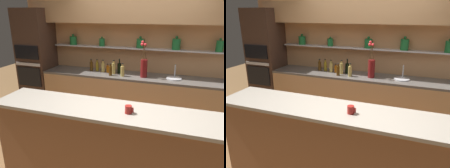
% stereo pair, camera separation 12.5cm
% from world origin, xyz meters
% --- Properties ---
extents(ground_plane, '(12.00, 12.00, 0.00)m').
position_xyz_m(ground_plane, '(0.00, 0.00, 0.00)').
color(ground_plane, brown).
extents(back_wall_unit, '(5.20, 0.44, 2.60)m').
position_xyz_m(back_wall_unit, '(-0.00, 1.53, 1.55)').
color(back_wall_unit, tan).
rests_on(back_wall_unit, ground_plane).
extents(back_counter_unit, '(3.73, 0.62, 0.92)m').
position_xyz_m(back_counter_unit, '(-0.05, 1.24, 0.46)').
color(back_counter_unit, tan).
rests_on(back_counter_unit, ground_plane).
extents(island_counter, '(2.83, 0.61, 1.02)m').
position_xyz_m(island_counter, '(0.00, -0.57, 0.51)').
color(island_counter, '#99603D').
rests_on(island_counter, ground_plane).
extents(oven_tower, '(0.66, 0.64, 2.16)m').
position_xyz_m(oven_tower, '(-2.27, 1.24, 1.08)').
color(oven_tower, '#3D281E').
rests_on(oven_tower, ground_plane).
extents(flower_vase, '(0.13, 0.15, 0.67)m').
position_xyz_m(flower_vase, '(0.11, 1.18, 1.13)').
color(flower_vase, maroon).
rests_on(flower_vase, back_counter_unit).
extents(sink_fixture, '(0.28, 0.28, 0.25)m').
position_xyz_m(sink_fixture, '(0.67, 1.25, 0.95)').
color(sink_fixture, '#B7B7BC').
rests_on(sink_fixture, back_counter_unit).
extents(bottle_spirit_0, '(0.07, 0.07, 0.25)m').
position_xyz_m(bottle_spirit_0, '(-0.74, 1.28, 1.02)').
color(bottle_spirit_0, tan).
rests_on(bottle_spirit_0, back_counter_unit).
extents(bottle_spirit_1, '(0.07, 0.07, 0.25)m').
position_xyz_m(bottle_spirit_1, '(-0.28, 1.12, 1.02)').
color(bottle_spirit_1, tan).
rests_on(bottle_spirit_1, back_counter_unit).
extents(bottle_wine_2, '(0.08, 0.08, 0.29)m').
position_xyz_m(bottle_wine_2, '(-0.40, 1.30, 1.03)').
color(bottle_wine_2, black).
rests_on(bottle_wine_2, back_counter_unit).
extents(bottle_spirit_3, '(0.07, 0.07, 0.27)m').
position_xyz_m(bottle_spirit_3, '(-0.49, 1.23, 1.03)').
color(bottle_spirit_3, tan).
rests_on(bottle_spirit_3, back_counter_unit).
extents(bottle_oil_4, '(0.06, 0.06, 0.25)m').
position_xyz_m(bottle_oil_4, '(-0.88, 1.33, 1.02)').
color(bottle_oil_4, olive).
rests_on(bottle_oil_4, back_counter_unit).
extents(bottle_spirit_5, '(0.06, 0.06, 0.24)m').
position_xyz_m(bottle_spirit_5, '(-0.51, 1.09, 1.02)').
color(bottle_spirit_5, '#4C2D0C').
rests_on(bottle_spirit_5, back_counter_unit).
extents(bottle_sauce_6, '(0.06, 0.06, 0.18)m').
position_xyz_m(bottle_sauce_6, '(-0.63, 1.27, 0.99)').
color(bottle_sauce_6, '#9E4C0A').
rests_on(bottle_sauce_6, back_counter_unit).
extents(bottle_spirit_7, '(0.06, 0.06, 0.24)m').
position_xyz_m(bottle_spirit_7, '(-1.00, 1.31, 1.02)').
color(bottle_spirit_7, '#4C2D0C').
rests_on(bottle_spirit_7, back_counter_unit).
extents(coffee_mug, '(0.10, 0.08, 0.09)m').
position_xyz_m(coffee_mug, '(0.27, -0.61, 1.07)').
color(coffee_mug, maroon).
rests_on(coffee_mug, island_counter).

